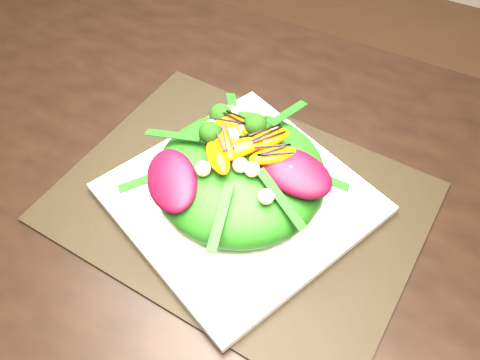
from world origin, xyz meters
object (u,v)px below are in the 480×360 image
at_px(dining_table, 240,254).
at_px(lettuce_mound, 240,175).
at_px(plate_base, 240,198).
at_px(salad_bowl, 240,192).
at_px(orange_segment, 242,134).
at_px(placemat, 240,201).

bearing_deg(dining_table, lettuce_mound, 117.06).
xyz_separation_m(plate_base, salad_bowl, (0.00, -0.00, 0.01)).
xyz_separation_m(salad_bowl, orange_segment, (-0.01, 0.02, 0.08)).
distance_m(salad_bowl, orange_segment, 0.08).
bearing_deg(lettuce_mound, salad_bowl, -63.43).
bearing_deg(orange_segment, dining_table, -64.45).
distance_m(plate_base, lettuce_mound, 0.05).
xyz_separation_m(lettuce_mound, orange_segment, (-0.01, 0.02, 0.04)).
bearing_deg(salad_bowl, plate_base, 116.57).
xyz_separation_m(dining_table, orange_segment, (-0.04, 0.08, 0.12)).
relative_size(plate_base, lettuce_mound, 1.35).
bearing_deg(orange_segment, plate_base, -68.19).
bearing_deg(lettuce_mound, dining_table, -62.94).
bearing_deg(salad_bowl, dining_table, -62.94).
bearing_deg(plate_base, placemat, 0.00).
relative_size(dining_table, plate_base, 5.74).
bearing_deg(plate_base, lettuce_mound, 0.00).
bearing_deg(dining_table, plate_base, 117.06).
height_order(dining_table, salad_bowl, dining_table).
relative_size(dining_table, salad_bowl, 7.33).
height_order(lettuce_mound, orange_segment, orange_segment).
height_order(plate_base, lettuce_mound, lettuce_mound).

